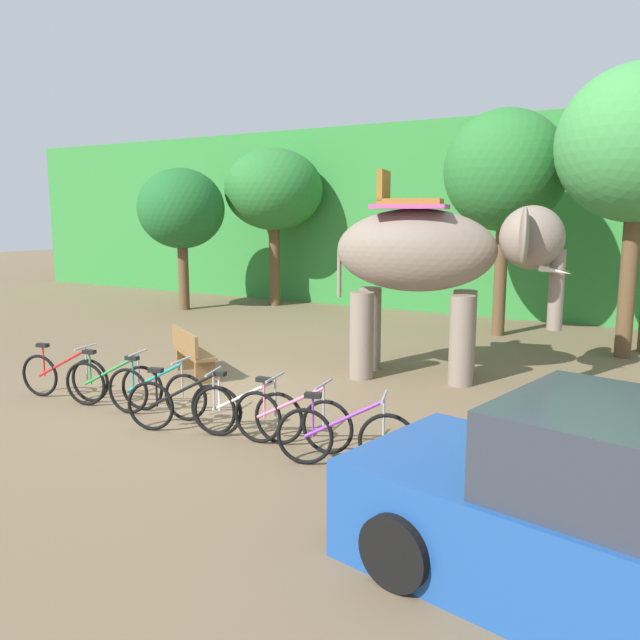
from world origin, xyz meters
TOP-DOWN VIEW (x-y plane):
  - ground_plane at (0.00, 0.00)m, footprint 80.00×80.00m
  - foliage_hedge at (0.00, 13.64)m, footprint 36.00×6.00m
  - tree_center_right at (-7.17, 7.24)m, footprint 2.67×2.67m
  - tree_left at (-5.25, 9.47)m, footprint 3.17×3.17m
  - tree_right at (2.55, 8.01)m, footprint 2.92×2.92m
  - tree_center at (5.51, 6.89)m, footprint 3.24×3.24m
  - elephant at (2.64, 3.18)m, footprint 4.24×2.58m
  - bike_red at (-1.99, -1.23)m, footprint 1.68×0.56m
  - bike_green at (-0.92, -1.16)m, footprint 1.66×0.64m
  - bike_teal at (-0.01, -1.15)m, footprint 1.69×0.54m
  - bike_black at (0.83, -1.48)m, footprint 1.64×0.67m
  - bike_white at (1.71, -1.23)m, footprint 1.70×0.52m
  - bike_pink at (2.43, -1.20)m, footprint 1.70×0.52m
  - bike_purple at (3.34, -1.41)m, footprint 1.63×0.70m
  - parked_car at (6.46, -2.79)m, footprint 4.47×2.58m
  - wooden_bench at (-1.21, 0.94)m, footprint 1.49×1.13m

SIDE VIEW (x-z plane):
  - ground_plane at x=0.00m, z-range 0.00..0.00m
  - bike_red at x=-1.99m, z-range -0.07..0.85m
  - bike_green at x=-0.92m, z-range -0.07..0.85m
  - bike_teal at x=-0.01m, z-range -0.07..0.85m
  - bike_black at x=0.83m, z-range -0.07..0.85m
  - bike_white at x=1.71m, z-range -0.07..0.85m
  - bike_pink at x=2.43m, z-range -0.07..0.85m
  - bike_purple at x=3.34m, z-range -0.07..0.85m
  - wooden_bench at x=-1.21m, z-range 0.03..0.92m
  - parked_car at x=6.46m, z-range -0.15..1.45m
  - elephant at x=2.64m, z-range 0.31..4.09m
  - foliage_hedge at x=0.00m, z-range 0.00..5.74m
  - tree_center_right at x=-7.17m, z-range 0.93..5.31m
  - tree_left at x=-5.25m, z-range 1.20..6.26m
  - tree_right at x=2.55m, z-range 1.26..6.74m
  - tree_center at x=5.51m, z-range 1.38..7.36m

